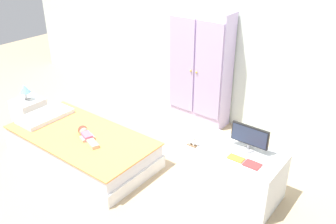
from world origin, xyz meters
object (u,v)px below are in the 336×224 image
object	(u,v)px
bed	(82,146)
wardrobe	(201,68)
tv_stand	(233,172)
book_orange	(236,158)
table_lamp	(25,90)
tv_monitor	(250,136)
book_red	(252,165)
nightstand	(29,113)
rocking_horse_toy	(193,141)
doll	(85,134)

from	to	relation	value
bed	wardrobe	distance (m)	1.65
tv_stand	book_orange	world-z (taller)	book_orange
table_lamp	tv_stand	xyz separation A→B (m)	(2.59, 0.38, -0.25)
tv_stand	tv_monitor	xyz separation A→B (m)	(0.08, 0.08, 0.37)
table_lamp	book_orange	distance (m)	2.66
tv_monitor	book_red	distance (m)	0.26
nightstand	book_red	bearing A→B (deg)	5.55
wardrobe	tv_stand	world-z (taller)	wardrobe
wardrobe	bed	bearing A→B (deg)	-108.76
table_lamp	rocking_horse_toy	distance (m)	2.26
book_red	table_lamp	bearing A→B (deg)	-174.45
nightstand	book_orange	distance (m)	2.68
nightstand	book_orange	world-z (taller)	book_orange
wardrobe	doll	bearing A→B (deg)	-105.74
book_red	rocking_horse_toy	bearing A→B (deg)	-174.17
nightstand	table_lamp	world-z (taller)	table_lamp
book_orange	book_red	size ratio (longest dim) A/B	1.00
wardrobe	tv_monitor	distance (m)	1.46
nightstand	tv_stand	size ratio (longest dim) A/B	0.41
doll	tv_stand	size ratio (longest dim) A/B	0.46
tv_monitor	book_red	size ratio (longest dim) A/B	2.48
wardrobe	book_red	size ratio (longest dim) A/B	10.13
nightstand	rocking_horse_toy	size ratio (longest dim) A/B	3.14
bed	book_red	distance (m)	1.80
doll	rocking_horse_toy	size ratio (longest dim) A/B	3.49
nightstand	rocking_horse_toy	distance (m)	2.29
tv_stand	tv_monitor	world-z (taller)	tv_monitor
wardrobe	rocking_horse_toy	size ratio (longest dim) A/B	12.61
book_orange	book_red	distance (m)	0.15
wardrobe	table_lamp	bearing A→B (deg)	-138.18
tv_stand	book_orange	bearing A→B (deg)	-59.51
tv_stand	book_red	distance (m)	0.33
doll	wardrobe	xyz separation A→B (m)	(0.42, 1.47, 0.37)
bed	tv_stand	size ratio (longest dim) A/B	1.91
bed	wardrobe	bearing A→B (deg)	71.24
doll	wardrobe	distance (m)	1.58
bed	table_lamp	distance (m)	1.11
doll	book_red	xyz separation A→B (m)	(1.66, 0.35, 0.14)
doll	tv_stand	xyz separation A→B (m)	(1.44, 0.46, -0.09)
doll	rocking_horse_toy	xyz separation A→B (m)	(1.11, 0.30, 0.19)
doll	book_red	world-z (taller)	book_red
tv_monitor	book_red	world-z (taller)	tv_monitor
doll	nightstand	world-z (taller)	doll
nightstand	tv_stand	world-z (taller)	tv_stand
bed	book_orange	bearing A→B (deg)	12.38
rocking_horse_toy	book_red	bearing A→B (deg)	5.83
doll	bed	bearing A→B (deg)	178.74
bed	tv_monitor	size ratio (longest dim) A/B	4.71
nightstand	book_red	world-z (taller)	book_red
doll	nightstand	distance (m)	1.15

